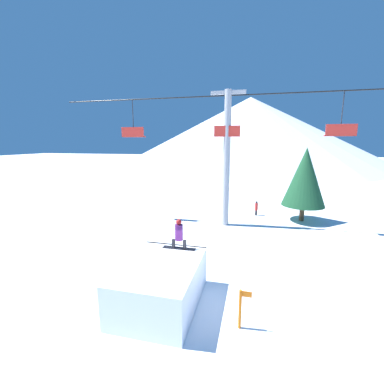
{
  "coord_description": "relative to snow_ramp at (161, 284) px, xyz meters",
  "views": [
    {
      "loc": [
        1.92,
        -8.75,
        6.12
      ],
      "look_at": [
        -1.35,
        4.51,
        3.44
      ],
      "focal_mm": 24.0,
      "sensor_mm": 36.0,
      "label": 1
    }
  ],
  "objects": [
    {
      "name": "ground_plane",
      "position": [
        1.35,
        0.43,
        -0.82
      ],
      "size": [
        220.0,
        220.0,
        0.0
      ],
      "primitive_type": "plane",
      "color": "white"
    },
    {
      "name": "mountain_ridge",
      "position": [
        1.35,
        65.61,
        8.13
      ],
      "size": [
        70.03,
        70.03,
        17.9
      ],
      "color": "silver",
      "rests_on": "ground_plane"
    },
    {
      "name": "snow_ramp",
      "position": [
        0.0,
        0.0,
        0.0
      ],
      "size": [
        2.78,
        3.88,
        1.64
      ],
      "color": "white",
      "rests_on": "ground_plane"
    },
    {
      "name": "snowboarder",
      "position": [
        0.27,
        1.52,
        1.46
      ],
      "size": [
        1.42,
        0.33,
        1.31
      ],
      "color": "black",
      "rests_on": "snow_ramp"
    },
    {
      "name": "chairlift",
      "position": [
        1.26,
        10.16,
        4.76
      ],
      "size": [
        25.27,
        0.49,
        9.62
      ],
      "color": "#9E9EA3",
      "rests_on": "ground_plane"
    },
    {
      "name": "pine_tree_near",
      "position": [
        7.0,
        12.61,
        2.65
      ],
      "size": [
        3.2,
        3.2,
        5.71
      ],
      "color": "#4C3823",
      "rests_on": "ground_plane"
    },
    {
      "name": "trail_marker",
      "position": [
        3.01,
        -0.62,
        -0.07
      ],
      "size": [
        0.41,
        0.1,
        1.39
      ],
      "color": "orange",
      "rests_on": "ground_plane"
    },
    {
      "name": "distant_skier",
      "position": [
        3.53,
        13.31,
        -0.15
      ],
      "size": [
        0.24,
        0.24,
        1.23
      ],
      "color": "black",
      "rests_on": "ground_plane"
    }
  ]
}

